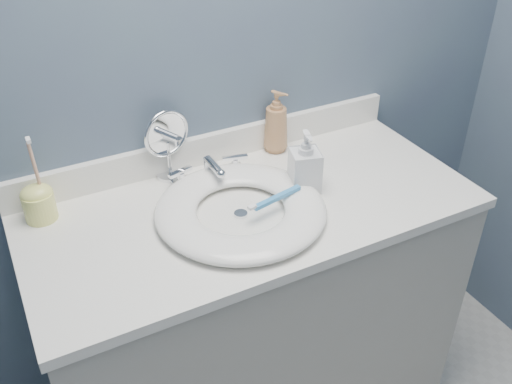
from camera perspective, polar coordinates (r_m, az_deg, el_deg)
back_wall at (r=1.61m, az=-4.99°, el=13.20°), size 2.20×0.02×2.40m
vanity_cabinet at (r=1.84m, az=-0.30°, el=-12.91°), size 1.20×0.55×0.85m
countertop at (r=1.55m, az=-0.35°, el=-1.71°), size 1.22×0.57×0.03m
backsplash at (r=1.72m, az=-4.38°, el=4.48°), size 1.22×0.02×0.09m
basin at (r=1.49m, az=-1.54°, el=-1.76°), size 0.45×0.45×0.04m
drain at (r=1.50m, az=-1.53°, el=-2.22°), size 0.04×0.04×0.01m
faucet at (r=1.63m, az=-4.60°, el=2.07°), size 0.25×0.13×0.07m
makeup_mirror at (r=1.62m, az=-8.88°, el=5.05°), size 0.14×0.08×0.21m
soap_bottle_amber at (r=1.75m, az=2.02°, el=7.07°), size 0.10×0.10×0.20m
soap_bottle_clear at (r=1.56m, az=4.95°, el=3.07°), size 0.10×0.10×0.18m
toothbrush_holder at (r=1.56m, az=-20.94°, el=-0.86°), size 0.08×0.08×0.24m
toothbrush_lying at (r=1.49m, az=1.94°, el=-0.65°), size 0.17×0.05×0.02m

